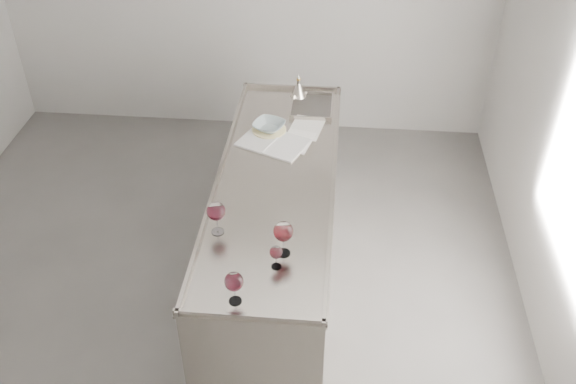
# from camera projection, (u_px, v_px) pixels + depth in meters

# --- Properties ---
(room_shell) EXTENTS (4.54, 5.04, 2.84)m
(room_shell) POSITION_uv_depth(u_px,v_px,m) (181.00, 138.00, 3.63)
(room_shell) COLOR #53514E
(room_shell) RESTS_ON ground
(counter) EXTENTS (0.77, 2.42, 0.97)m
(counter) POSITION_uv_depth(u_px,v_px,m) (277.00, 233.00, 4.39)
(counter) COLOR gray
(counter) RESTS_ON ground
(wine_glass_left) EXTENTS (0.11, 0.11, 0.21)m
(wine_glass_left) POSITION_uv_depth(u_px,v_px,m) (216.00, 212.00, 3.59)
(wine_glass_left) COLOR white
(wine_glass_left) RESTS_ON counter
(wine_glass_middle) EXTENTS (0.10, 0.10, 0.19)m
(wine_glass_middle) POSITION_uv_depth(u_px,v_px,m) (234.00, 282.00, 3.18)
(wine_glass_middle) COLOR white
(wine_glass_middle) RESTS_ON counter
(wine_glass_right) EXTENTS (0.11, 0.11, 0.22)m
(wine_glass_right) POSITION_uv_depth(u_px,v_px,m) (283.00, 232.00, 3.45)
(wine_glass_right) COLOR white
(wine_glass_right) RESTS_ON counter
(wine_glass_small) EXTENTS (0.07, 0.07, 0.14)m
(wine_glass_small) POSITION_uv_depth(u_px,v_px,m) (276.00, 253.00, 3.40)
(wine_glass_small) COLOR white
(wine_glass_small) RESTS_ON counter
(notebook) EXTENTS (0.53, 0.46, 0.02)m
(notebook) POSITION_uv_depth(u_px,v_px,m) (273.00, 143.00, 4.42)
(notebook) COLOR silver
(notebook) RESTS_ON counter
(loose_paper_top) EXTENTS (0.28, 0.35, 0.00)m
(loose_paper_top) POSITION_uv_depth(u_px,v_px,m) (306.00, 128.00, 4.58)
(loose_paper_top) COLOR silver
(loose_paper_top) RESTS_ON counter
(loose_paper_under) EXTENTS (0.26, 0.33, 0.00)m
(loose_paper_under) POSITION_uv_depth(u_px,v_px,m) (297.00, 141.00, 4.44)
(loose_paper_under) COLOR white
(loose_paper_under) RESTS_ON counter
(trivet) EXTENTS (0.25, 0.25, 0.02)m
(trivet) POSITION_uv_depth(u_px,v_px,m) (269.00, 130.00, 4.54)
(trivet) COLOR beige
(trivet) RESTS_ON counter
(ceramic_bowl) EXTENTS (0.28, 0.28, 0.05)m
(ceramic_bowl) POSITION_uv_depth(u_px,v_px,m) (269.00, 126.00, 4.52)
(ceramic_bowl) COLOR #85979B
(ceramic_bowl) RESTS_ON trivet
(wine_funnel) EXTENTS (0.13, 0.13, 0.19)m
(wine_funnel) POSITION_uv_depth(u_px,v_px,m) (298.00, 89.00, 4.92)
(wine_funnel) COLOR #A9A197
(wine_funnel) RESTS_ON counter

